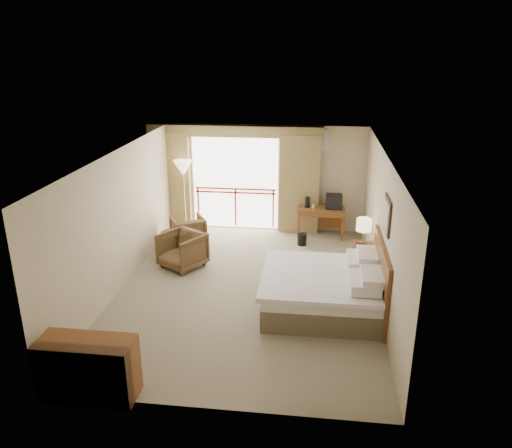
# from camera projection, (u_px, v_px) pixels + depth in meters

# --- Properties ---
(floor) EXTENTS (7.00, 7.00, 0.00)m
(floor) POSITION_uv_depth(u_px,v_px,m) (248.00, 288.00, 9.91)
(floor) COLOR #7E745A
(floor) RESTS_ON ground
(ceiling) EXTENTS (7.00, 7.00, 0.00)m
(ceiling) POSITION_uv_depth(u_px,v_px,m) (247.00, 154.00, 8.99)
(ceiling) COLOR white
(ceiling) RESTS_ON wall_back
(wall_back) EXTENTS (5.00, 0.00, 5.00)m
(wall_back) POSITION_uv_depth(u_px,v_px,m) (266.00, 178.00, 12.72)
(wall_back) COLOR #C3AF8A
(wall_back) RESTS_ON ground
(wall_front) EXTENTS (5.00, 0.00, 5.00)m
(wall_front) POSITION_uv_depth(u_px,v_px,m) (208.00, 320.00, 6.19)
(wall_front) COLOR #C3AF8A
(wall_front) RESTS_ON ground
(wall_left) EXTENTS (0.00, 7.00, 7.00)m
(wall_left) POSITION_uv_depth(u_px,v_px,m) (121.00, 219.00, 9.74)
(wall_left) COLOR #C3AF8A
(wall_left) RESTS_ON ground
(wall_right) EXTENTS (0.00, 7.00, 7.00)m
(wall_right) POSITION_uv_depth(u_px,v_px,m) (382.00, 230.00, 9.17)
(wall_right) COLOR #C3AF8A
(wall_right) RESTS_ON ground
(balcony_door) EXTENTS (2.40, 0.00, 2.40)m
(balcony_door) POSITION_uv_depth(u_px,v_px,m) (235.00, 183.00, 12.84)
(balcony_door) COLOR white
(balcony_door) RESTS_ON wall_back
(balcony_railing) EXTENTS (2.09, 0.03, 1.02)m
(balcony_railing) POSITION_uv_depth(u_px,v_px,m) (235.00, 198.00, 12.96)
(balcony_railing) COLOR red
(balcony_railing) RESTS_ON wall_back
(curtain_left) EXTENTS (1.00, 0.26, 2.50)m
(curtain_left) POSITION_uv_depth(u_px,v_px,m) (172.00, 180.00, 12.89)
(curtain_left) COLOR olive
(curtain_left) RESTS_ON wall_back
(curtain_right) EXTENTS (1.00, 0.26, 2.50)m
(curtain_right) POSITION_uv_depth(u_px,v_px,m) (299.00, 185.00, 12.52)
(curtain_right) COLOR olive
(curtain_right) RESTS_ON wall_back
(valance) EXTENTS (4.40, 0.22, 0.28)m
(valance) POSITION_uv_depth(u_px,v_px,m) (234.00, 131.00, 12.29)
(valance) COLOR olive
(valance) RESTS_ON wall_back
(hvac_vent) EXTENTS (0.50, 0.04, 0.50)m
(hvac_vent) POSITION_uv_depth(u_px,v_px,m) (319.00, 140.00, 12.20)
(hvac_vent) COLOR silver
(hvac_vent) RESTS_ON wall_back
(bed) EXTENTS (2.13, 2.06, 0.97)m
(bed) POSITION_uv_depth(u_px,v_px,m) (325.00, 290.00, 9.05)
(bed) COLOR brown
(bed) RESTS_ON floor
(headboard) EXTENTS (0.06, 2.10, 1.30)m
(headboard) POSITION_uv_depth(u_px,v_px,m) (380.00, 279.00, 8.85)
(headboard) COLOR brown
(headboard) RESTS_ON wall_right
(framed_art) EXTENTS (0.04, 0.72, 0.60)m
(framed_art) POSITION_uv_depth(u_px,v_px,m) (387.00, 215.00, 8.44)
(framed_art) COLOR black
(framed_art) RESTS_ON wall_right
(nightstand) EXTENTS (0.48, 0.57, 0.66)m
(nightstand) POSITION_uv_depth(u_px,v_px,m) (361.00, 260.00, 10.41)
(nightstand) COLOR brown
(nightstand) RESTS_ON floor
(table_lamp) EXTENTS (0.31, 0.31, 0.55)m
(table_lamp) POSITION_uv_depth(u_px,v_px,m) (364.00, 225.00, 10.19)
(table_lamp) COLOR tan
(table_lamp) RESTS_ON nightstand
(phone) EXTENTS (0.21, 0.16, 0.09)m
(phone) POSITION_uv_depth(u_px,v_px,m) (361.00, 246.00, 10.14)
(phone) COLOR black
(phone) RESTS_ON nightstand
(desk) EXTENTS (1.16, 0.56, 0.76)m
(desk) POSITION_uv_depth(u_px,v_px,m) (321.00, 214.00, 12.43)
(desk) COLOR brown
(desk) RESTS_ON floor
(tv) EXTENTS (0.39, 0.31, 0.36)m
(tv) POSITION_uv_depth(u_px,v_px,m) (334.00, 202.00, 12.22)
(tv) COLOR black
(tv) RESTS_ON desk
(coffee_maker) EXTENTS (0.14, 0.14, 0.27)m
(coffee_maker) POSITION_uv_depth(u_px,v_px,m) (307.00, 202.00, 12.32)
(coffee_maker) COLOR black
(coffee_maker) RESTS_ON desk
(cup) EXTENTS (0.09, 0.09, 0.10)m
(cup) POSITION_uv_depth(u_px,v_px,m) (313.00, 206.00, 12.29)
(cup) COLOR white
(cup) RESTS_ON desk
(wastebasket) EXTENTS (0.26, 0.26, 0.28)m
(wastebasket) POSITION_uv_depth(u_px,v_px,m) (302.00, 239.00, 12.02)
(wastebasket) COLOR black
(wastebasket) RESTS_ON floor
(armchair_far) EXTENTS (1.01, 1.02, 0.69)m
(armchair_far) POSITION_uv_depth(u_px,v_px,m) (189.00, 244.00, 12.13)
(armchair_far) COLOR #49321A
(armchair_far) RESTS_ON floor
(armchair_near) EXTENTS (1.15, 1.16, 0.77)m
(armchair_near) POSITION_uv_depth(u_px,v_px,m) (183.00, 267.00, 10.88)
(armchair_near) COLOR #49321A
(armchair_near) RESTS_ON floor
(side_table) EXTENTS (0.53, 0.53, 0.58)m
(side_table) POSITION_uv_depth(u_px,v_px,m) (173.00, 240.00, 11.26)
(side_table) COLOR black
(side_table) RESTS_ON floor
(book) EXTENTS (0.15, 0.20, 0.02)m
(book) POSITION_uv_depth(u_px,v_px,m) (172.00, 233.00, 11.20)
(book) COLOR white
(book) RESTS_ON side_table
(floor_lamp) EXTENTS (0.47, 0.47, 1.86)m
(floor_lamp) POSITION_uv_depth(u_px,v_px,m) (183.00, 171.00, 12.43)
(floor_lamp) COLOR tan
(floor_lamp) RESTS_ON floor
(dresser) EXTENTS (1.30, 0.55, 0.87)m
(dresser) POSITION_uv_depth(u_px,v_px,m) (88.00, 369.00, 6.76)
(dresser) COLOR brown
(dresser) RESTS_ON floor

